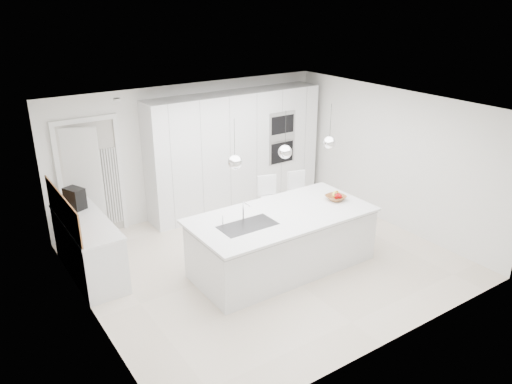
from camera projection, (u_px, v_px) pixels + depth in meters
floor at (266, 261)px, 8.06m from camera, size 5.50×5.50×0.00m
wall_back at (192, 149)px, 9.51m from camera, size 5.50×0.00×5.50m
wall_left at (85, 234)px, 6.16m from camera, size 0.00×5.00×5.00m
ceiling at (268, 108)px, 7.13m from camera, size 5.50×5.50×0.00m
tall_cabinets at (236, 151)px, 9.74m from camera, size 3.60×0.60×2.30m
oven_stack at (282, 138)px, 9.89m from camera, size 0.62×0.04×1.05m
doorway_frame at (91, 181)px, 8.56m from camera, size 1.11×0.08×2.13m
hallway_door at (78, 186)px, 8.40m from camera, size 0.76×0.38×2.00m
radiator at (111, 187)px, 8.79m from camera, size 0.32×0.04×1.40m
left_base_cabinets at (89, 248)px, 7.55m from camera, size 0.60×1.80×0.86m
left_worktop at (85, 221)px, 7.38m from camera, size 0.62×1.82×0.04m
oak_backsplash at (62, 209)px, 7.13m from camera, size 0.02×1.80×0.50m
island_base at (283, 243)px, 7.72m from camera, size 2.80×1.20×0.86m
island_worktop at (282, 215)px, 7.59m from camera, size 2.84×1.40×0.04m
island_sink at (248, 230)px, 7.23m from camera, size 0.84×0.44×0.18m
island_tap at (243, 211)px, 7.33m from camera, size 0.02×0.02×0.30m
pendant_left at (235, 162)px, 6.73m from camera, size 0.20×0.20×0.20m
pendant_mid at (285, 152)px, 7.17m from camera, size 0.20×0.20×0.20m
pendant_right at (329, 143)px, 7.61m from camera, size 0.20×0.20×0.20m
fruit_bowl at (336, 198)px, 8.08m from camera, size 0.32×0.32×0.08m
espresso_machine at (75, 198)px, 7.72m from camera, size 0.31×0.37×0.33m
bar_stool_left at (271, 207)px, 8.71m from camera, size 0.48×0.58×1.09m
bar_stool_right at (300, 201)px, 9.00m from camera, size 0.44×0.55×1.06m
apple_a at (338, 195)px, 8.11m from camera, size 0.07×0.07×0.07m
apple_b at (336, 196)px, 8.04m from camera, size 0.08×0.08×0.08m
apple_c at (340, 196)px, 8.06m from camera, size 0.08×0.08×0.08m
banana_bunch at (336, 194)px, 8.06m from camera, size 0.21×0.16×0.19m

